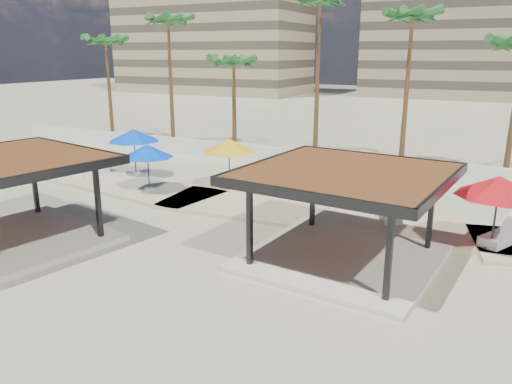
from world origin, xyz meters
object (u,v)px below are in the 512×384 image
lounger_c (386,212)px  pavilion_central (344,207)px  umbrella_c (499,187)px  lounger_a (92,171)px  lounger_b (503,237)px  pavilion_west (3,193)px  umbrella_a (134,135)px

lounger_c → pavilion_central: bearing=145.9°
umbrella_c → lounger_c: (-4.37, 1.91, -2.16)m
pavilion_central → umbrella_c: (4.70, 3.23, 0.55)m
lounger_a → lounger_b: (22.17, -1.00, -0.00)m
pavilion_west → pavilion_central: bearing=32.0°
pavilion_west → umbrella_a: size_ratio=2.14×
pavilion_west → umbrella_c: 18.36m
umbrella_a → lounger_b: (19.99, -2.34, -2.09)m
lounger_a → lounger_c: size_ratio=1.02×
pavilion_west → lounger_b: size_ratio=3.25×
lounger_a → umbrella_a: bearing=-56.0°
umbrella_c → lounger_a: size_ratio=1.54×
lounger_a → lounger_b: bearing=-90.2°
pavilion_west → umbrella_a: 11.26m
umbrella_a → lounger_c: umbrella_a is taller
pavilion_central → umbrella_c: size_ratio=1.92×
pavilion_central → lounger_a: bearing=168.6°
umbrella_a → lounger_c: bearing=-4.9°
umbrella_c → lounger_c: size_ratio=1.57×
lounger_b → lounger_c: 4.83m
pavilion_west → lounger_c: 15.68m
umbrella_a → umbrella_c: umbrella_c is taller
pavilion_central → umbrella_c: pavilion_central is taller
lounger_a → pavilion_central: bearing=-104.3°
pavilion_central → lounger_b: (5.05, 4.11, -1.61)m
umbrella_a → lounger_c: 15.47m
umbrella_a → lounger_b: bearing=-6.7°
pavilion_west → lounger_c: pavilion_west is taller
pavilion_central → umbrella_c: 5.73m
pavilion_central → pavilion_west: 12.78m
lounger_c → lounger_a: bearing=59.7°
umbrella_c → lounger_b: umbrella_c is taller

